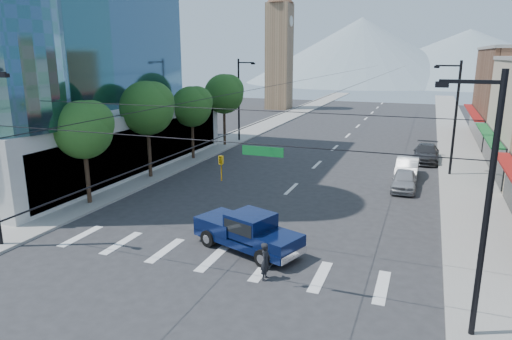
% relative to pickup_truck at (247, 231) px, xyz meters
% --- Properties ---
extents(ground, '(160.00, 160.00, 0.00)m').
position_rel_pickup_truck_xyz_m(ground, '(-0.96, -3.03, -1.01)').
color(ground, '#28282B').
rests_on(ground, ground).
extents(sidewalk_left, '(4.00, 120.00, 0.15)m').
position_rel_pickup_truck_xyz_m(sidewalk_left, '(-12.96, 36.97, -0.94)').
color(sidewalk_left, gray).
rests_on(sidewalk_left, ground).
extents(sidewalk_right, '(4.00, 120.00, 0.15)m').
position_rel_pickup_truck_xyz_m(sidewalk_right, '(11.04, 36.97, -0.94)').
color(sidewalk_right, gray).
rests_on(sidewalk_right, ground).
extents(clock_tower, '(4.80, 4.80, 20.40)m').
position_rel_pickup_truck_xyz_m(clock_tower, '(-17.46, 58.97, 9.63)').
color(clock_tower, '#8C6B4C').
rests_on(clock_tower, ground).
extents(mountain_left, '(80.00, 80.00, 22.00)m').
position_rel_pickup_truck_xyz_m(mountain_left, '(-15.96, 146.97, 9.99)').
color(mountain_left, gray).
rests_on(mountain_left, ground).
extents(mountain_right, '(90.00, 90.00, 18.00)m').
position_rel_pickup_truck_xyz_m(mountain_right, '(19.04, 156.97, 7.99)').
color(mountain_right, gray).
rests_on(mountain_right, ground).
extents(tree_near, '(3.65, 3.64, 6.71)m').
position_rel_pickup_truck_xyz_m(tree_near, '(-12.03, 3.07, 3.98)').
color(tree_near, black).
rests_on(tree_near, ground).
extents(tree_midnear, '(4.09, 4.09, 7.52)m').
position_rel_pickup_truck_xyz_m(tree_midnear, '(-12.03, 10.07, 4.58)').
color(tree_midnear, black).
rests_on(tree_midnear, ground).
extents(tree_midfar, '(3.65, 3.64, 6.71)m').
position_rel_pickup_truck_xyz_m(tree_midfar, '(-12.03, 17.07, 3.98)').
color(tree_midfar, black).
rests_on(tree_midfar, ground).
extents(tree_far, '(4.09, 4.09, 7.52)m').
position_rel_pickup_truck_xyz_m(tree_far, '(-12.03, 24.07, 4.58)').
color(tree_far, black).
rests_on(tree_far, ground).
extents(signal_rig, '(21.80, 0.20, 9.00)m').
position_rel_pickup_truck_xyz_m(signal_rig, '(-0.76, -4.03, 3.63)').
color(signal_rig, black).
rests_on(signal_rig, ground).
extents(lamp_pole_nw, '(2.00, 0.25, 9.00)m').
position_rel_pickup_truck_xyz_m(lamp_pole_nw, '(-11.62, 26.97, 3.93)').
color(lamp_pole_nw, black).
rests_on(lamp_pole_nw, ground).
extents(lamp_pole_ne, '(2.00, 0.25, 9.00)m').
position_rel_pickup_truck_xyz_m(lamp_pole_ne, '(9.71, 18.97, 3.93)').
color(lamp_pole_ne, black).
rests_on(lamp_pole_ne, ground).
extents(pickup_truck, '(6.06, 3.84, 1.94)m').
position_rel_pickup_truck_xyz_m(pickup_truck, '(0.00, 0.00, 0.00)').
color(pickup_truck, '#08143D').
rests_on(pickup_truck, ground).
extents(pedestrian, '(0.40, 0.61, 1.67)m').
position_rel_pickup_truck_xyz_m(pedestrian, '(1.87, -2.57, -0.18)').
color(pedestrian, black).
rests_on(pedestrian, ground).
extents(parked_car_near, '(1.73, 4.24, 1.44)m').
position_rel_pickup_truck_xyz_m(parked_car_near, '(6.64, 13.57, -0.29)').
color(parked_car_near, '#9F9FA3').
rests_on(parked_car_near, ground).
extents(parked_car_mid, '(1.67, 4.69, 1.54)m').
position_rel_pickup_truck_xyz_m(parked_car_mid, '(6.64, 17.25, -0.24)').
color(parked_car_mid, silver).
rests_on(parked_car_mid, ground).
extents(parked_car_far, '(2.31, 5.41, 1.56)m').
position_rel_pickup_truck_xyz_m(parked_car_far, '(7.97, 23.65, -0.23)').
color(parked_car_far, '#333335').
rests_on(parked_car_far, ground).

